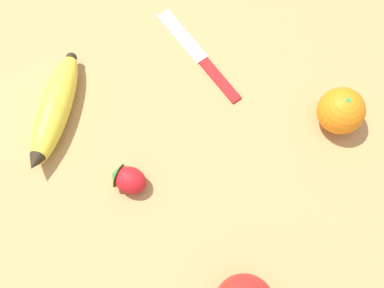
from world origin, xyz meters
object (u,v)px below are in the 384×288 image
strawberry (128,179)px  paring_knife (201,58)px  banana (54,110)px  orange (341,111)px

strawberry → paring_knife: strawberry is taller
banana → orange: bearing=99.6°
orange → paring_knife: size_ratio=0.37×
orange → paring_knife: 0.22m
paring_knife → strawberry: bearing=-152.5°
strawberry → orange: bearing=-140.2°
orange → paring_knife: (-0.22, 0.02, -0.03)m
orange → banana: bearing=-158.5°
banana → orange: orange is taller
orange → strawberry: orange is taller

